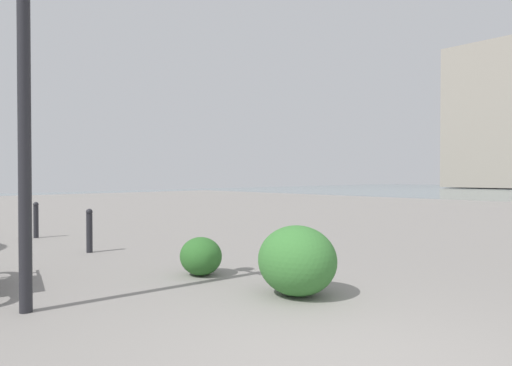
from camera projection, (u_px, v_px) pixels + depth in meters
The scene contains 6 objects.
building_annex at pixel (512, 117), 60.13m from camera, with size 14.73×12.30×19.32m.
lamppost at pixel (24, 63), 4.90m from camera, with size 0.98×0.28×4.28m.
bollard_near at pixel (89, 230), 8.80m from camera, with size 0.13×0.13×0.89m.
bollard_mid at pixel (36, 219), 10.88m from camera, with size 0.13×0.13×0.90m.
shrub_low at pixel (201, 256), 6.79m from camera, with size 0.70×0.63×0.59m.
shrub_round at pixel (297, 260), 5.64m from camera, with size 1.07×0.96×0.91m.
Camera 1 is at (-1.95, 2.96, 1.55)m, focal length 30.58 mm.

